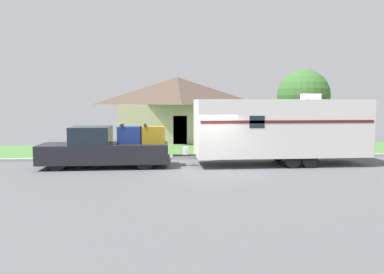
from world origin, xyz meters
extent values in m
plane|color=#515456|center=(0.00, 0.00, 0.00)|extent=(120.00, 120.00, 0.00)
cube|color=#999993|center=(0.00, 3.75, 0.07)|extent=(80.00, 0.30, 0.14)
cube|color=#477538|center=(0.00, 7.40, 0.01)|extent=(80.00, 7.00, 0.03)
cube|color=beige|center=(-0.72, 14.23, 1.45)|extent=(9.00, 6.99, 2.90)
pyramid|color=#4C3D33|center=(-0.72, 14.23, 4.00)|extent=(9.72, 7.55, 2.20)
cube|color=#4C3828|center=(-0.72, 10.77, 1.05)|extent=(1.00, 0.06, 2.10)
cylinder|color=black|center=(-6.85, 0.73, 0.44)|extent=(0.87, 0.28, 0.87)
cylinder|color=black|center=(-6.85, 2.35, 0.44)|extent=(0.87, 0.28, 0.87)
cylinder|color=black|center=(-2.94, 0.73, 0.44)|extent=(0.87, 0.28, 0.87)
cylinder|color=black|center=(-2.94, 2.35, 0.44)|extent=(0.87, 0.28, 0.87)
cube|color=black|center=(-6.07, 1.54, 0.68)|extent=(3.46, 1.98, 0.88)
cube|color=#19232D|center=(-5.45, 1.54, 1.53)|extent=(1.80, 1.82, 0.81)
cube|color=black|center=(-3.11, 1.54, 0.68)|extent=(2.46, 1.98, 0.88)
cube|color=#333333|center=(-1.82, 1.54, 0.36)|extent=(0.12, 1.78, 0.20)
cube|color=navy|center=(-3.65, 1.54, 1.52)|extent=(1.13, 0.83, 0.80)
cube|color=black|center=(-4.01, 1.54, 2.00)|extent=(0.10, 0.91, 0.08)
cube|color=olive|center=(-2.57, 1.54, 1.52)|extent=(1.13, 0.83, 0.80)
cube|color=black|center=(-2.93, 1.54, 2.00)|extent=(0.10, 0.91, 0.08)
cylinder|color=black|center=(3.90, 0.47, 0.37)|extent=(0.75, 0.22, 0.75)
cylinder|color=black|center=(3.90, 2.61, 0.37)|extent=(0.75, 0.22, 0.75)
cylinder|color=black|center=(4.72, 0.47, 0.37)|extent=(0.75, 0.22, 0.75)
cylinder|color=black|center=(4.72, 2.61, 0.37)|extent=(0.75, 0.22, 0.75)
cube|color=silver|center=(3.64, 1.54, 1.83)|extent=(8.31, 2.42, 2.74)
cube|color=#5B1E1E|center=(3.64, 0.32, 2.17)|extent=(8.14, 0.01, 0.14)
cube|color=#383838|center=(-1.07, 1.54, 0.51)|extent=(1.12, 0.12, 0.10)
cylinder|color=silver|center=(-1.01, 1.54, 0.74)|extent=(0.28, 0.28, 0.36)
cube|color=silver|center=(5.14, 1.54, 3.34)|extent=(0.80, 0.68, 0.28)
cube|color=#19232D|center=(2.15, 0.32, 2.17)|extent=(0.70, 0.01, 0.56)
cylinder|color=brown|center=(5.69, 4.38, 0.53)|extent=(0.09, 0.09, 1.06)
cube|color=#B2B2B2|center=(5.69, 4.38, 1.17)|extent=(0.48, 0.20, 0.22)
cylinder|color=brown|center=(6.58, 6.09, 1.14)|extent=(0.24, 0.24, 2.28)
sphere|color=#38662D|center=(6.58, 6.09, 3.47)|extent=(3.18, 3.18, 3.18)
camera|label=1|loc=(-2.32, -16.24, 3.05)|focal=35.00mm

